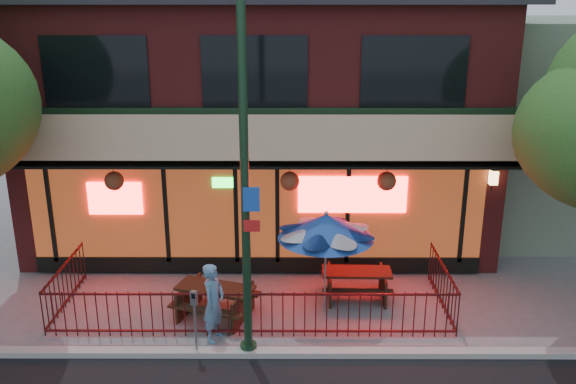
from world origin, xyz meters
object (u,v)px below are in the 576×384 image
object	(u,v)px
picnic_table_left	(215,297)
patio_umbrella	(326,226)
street_light	(245,200)
pedestrian	(214,302)
parking_meter_near	(195,312)
picnic_table_right	(356,280)

from	to	relation	value
picnic_table_left	patio_umbrella	bearing A→B (deg)	5.77
street_light	picnic_table_left	world-z (taller)	street_light
patio_umbrella	pedestrian	size ratio (longest dim) A/B	1.42
patio_umbrella	street_light	bearing A→B (deg)	-133.21
pedestrian	parking_meter_near	xyz separation A→B (m)	(-0.29, -0.58, 0.10)
street_light	picnic_table_left	size ratio (longest dim) A/B	3.58
pedestrian	patio_umbrella	bearing A→B (deg)	-41.97
street_light	parking_meter_near	distance (m)	2.44
picnic_table_left	pedestrian	distance (m)	0.99
patio_umbrella	picnic_table_right	bearing A→B (deg)	39.92
picnic_table_right	parking_meter_near	size ratio (longest dim) A/B	1.18
street_light	picnic_table_right	world-z (taller)	street_light
picnic_table_right	parking_meter_near	xyz separation A→B (m)	(-3.33, -2.38, 0.48)
picnic_table_left	pedestrian	xyz separation A→B (m)	(0.09, -0.92, 0.36)
parking_meter_near	patio_umbrella	bearing A→B (deg)	34.17
picnic_table_left	picnic_table_right	distance (m)	3.25
pedestrian	parking_meter_near	size ratio (longest dim) A/B	1.21
patio_umbrella	parking_meter_near	xyz separation A→B (m)	(-2.57, -1.74, -1.07)
patio_umbrella	parking_meter_near	bearing A→B (deg)	-145.83
picnic_table_right	patio_umbrella	bearing A→B (deg)	-140.08
street_light	picnic_table_left	distance (m)	3.15
street_light	parking_meter_near	size ratio (longest dim) A/B	5.14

